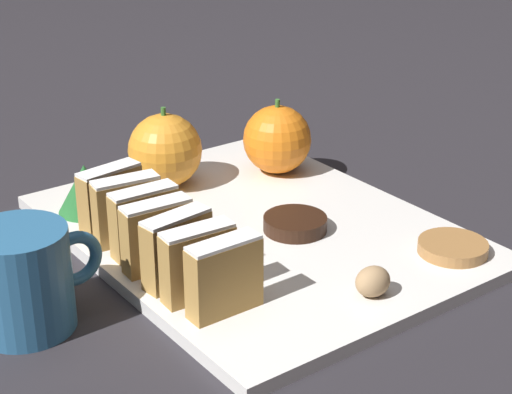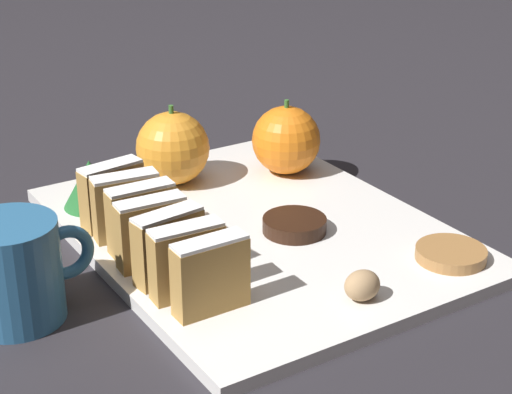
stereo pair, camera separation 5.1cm
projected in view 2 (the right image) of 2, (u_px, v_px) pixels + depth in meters
ground_plane at (256, 237)px, 0.81m from camera, size 6.00×6.00×0.00m
serving_platter at (256, 232)px, 0.81m from camera, size 0.31×0.40×0.01m
stollen_slice_front at (211, 275)px, 0.66m from camera, size 0.06×0.02×0.06m
stollen_slice_second at (187, 261)px, 0.68m from camera, size 0.06×0.02×0.06m
stollen_slice_third at (169, 246)px, 0.70m from camera, size 0.06×0.03×0.06m
stollen_slice_fourth at (152, 232)px, 0.72m from camera, size 0.06×0.02×0.06m
stollen_slice_fifth at (142, 218)px, 0.75m from camera, size 0.06×0.02×0.06m
stollen_slice_sixth at (126, 206)px, 0.77m from camera, size 0.06×0.03×0.06m
stollen_slice_back at (112, 195)px, 0.80m from camera, size 0.06×0.03×0.06m
orange_near at (286, 140)px, 0.91m from camera, size 0.07×0.07×0.08m
orange_far at (173, 148)px, 0.89m from camera, size 0.08×0.08×0.08m
walnut at (358, 287)px, 0.68m from camera, size 0.03×0.03×0.03m
chocolate_cookie at (295, 225)px, 0.79m from camera, size 0.06×0.06×0.01m
gingerbread_cookie at (451, 254)px, 0.74m from camera, size 0.06×0.06×0.01m
evergreen_sprig at (91, 183)px, 0.84m from camera, size 0.06×0.06×0.05m
coffee_mug at (15, 271)px, 0.66m from camera, size 0.11×0.08×0.08m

